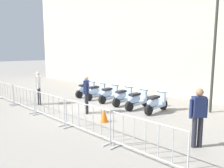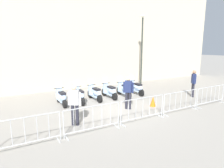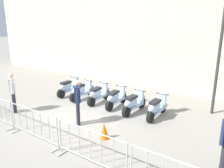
{
  "view_description": "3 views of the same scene",
  "coord_description": "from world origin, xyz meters",
  "views": [
    {
      "loc": [
        7.02,
        -7.0,
        2.72
      ],
      "look_at": [
        -0.23,
        2.25,
        0.99
      ],
      "focal_mm": 34.44,
      "sensor_mm": 36.0,
      "label": 1
    },
    {
      "loc": [
        -5.95,
        -7.73,
        3.29
      ],
      "look_at": [
        0.82,
        1.86,
        0.92
      ],
      "focal_mm": 30.88,
      "sensor_mm": 36.0,
      "label": 2
    },
    {
      "loc": [
        5.1,
        -6.33,
        3.65
      ],
      "look_at": [
        0.41,
        2.18,
        1.01
      ],
      "focal_mm": 34.89,
      "sensor_mm": 36.0,
      "label": 3
    }
  ],
  "objects": [
    {
      "name": "ground_plane",
      "position": [
        0.0,
        0.0,
        0.0
      ],
      "size": [
        120.0,
        120.0,
        0.0
      ],
      "primitive_type": "plane",
      "color": "gray"
    },
    {
      "name": "building_facade",
      "position": [
        0.72,
        6.79,
        6.32
      ],
      "size": [
        28.1,
        5.35,
        12.64
      ],
      "primitive_type": "cube",
      "rotation": [
        0.0,
        0.0,
        -0.11
      ],
      "color": "beige",
      "rests_on": "ground"
    },
    {
      "name": "motorcycle_0",
      "position": [
        -2.29,
        2.29,
        0.45
      ],
      "size": [
        0.57,
        1.73,
        1.24
      ],
      "color": "black",
      "rests_on": "ground"
    },
    {
      "name": "motorcycle_1",
      "position": [
        -1.3,
        2.11,
        0.45
      ],
      "size": [
        0.62,
        1.72,
        1.24
      ],
      "color": "black",
      "rests_on": "ground"
    },
    {
      "name": "motorcycle_2",
      "position": [
        -0.28,
        2.06,
        0.45
      ],
      "size": [
        0.56,
        1.72,
        1.24
      ],
      "color": "black",
      "rests_on": "ground"
    },
    {
      "name": "motorcycle_3",
      "position": [
        0.72,
        1.96,
        0.45
      ],
      "size": [
        0.56,
        1.72,
        1.24
      ],
      "color": "black",
      "rests_on": "ground"
    },
    {
      "name": "motorcycle_4",
      "position": [
        1.7,
        1.73,
        0.45
      ],
      "size": [
        0.62,
        1.72,
        1.24
      ],
      "color": "black",
      "rests_on": "ground"
    },
    {
      "name": "motorcycle_5",
      "position": [
        2.72,
        1.7,
        0.45
      ],
      "size": [
        0.58,
        1.73,
        1.24
      ],
      "color": "black",
      "rests_on": "ground"
    },
    {
      "name": "barrier_segment_0",
      "position": [
        -4.92,
        -1.43,
        0.53
      ],
      "size": [
        2.28,
        0.66,
        1.07
      ],
      "color": "#B2B5B7",
      "rests_on": "ground"
    },
    {
      "name": "barrier_segment_1",
      "position": [
        -2.56,
        -1.68,
        0.53
      ],
      "size": [
        2.28,
        0.66,
        1.07
      ],
      "color": "#B2B5B7",
      "rests_on": "ground"
    },
    {
      "name": "barrier_segment_2",
      "position": [
        -0.21,
        -1.93,
        0.53
      ],
      "size": [
        2.28,
        0.66,
        1.07
      ],
      "color": "#B2B5B7",
      "rests_on": "ground"
    },
    {
      "name": "barrier_segment_3",
      "position": [
        2.15,
        -2.18,
        0.53
      ],
      "size": [
        2.28,
        0.66,
        1.07
      ],
      "color": "#B2B5B7",
      "rests_on": "ground"
    },
    {
      "name": "barrier_segment_4",
      "position": [
        4.51,
        -2.44,
        0.53
      ],
      "size": [
        2.28,
        0.66,
        1.07
      ],
      "color": "#B2B5B7",
      "rests_on": "ground"
    },
    {
      "name": "street_lamp",
      "position": [
        4.67,
        3.31,
        3.36
      ],
      "size": [
        0.36,
        0.36,
        5.53
      ],
      "color": "#2D332D",
      "rests_on": "ground"
    },
    {
      "name": "officer_near_row_end",
      "position": [
        5.31,
        -0.84,
        0.98
      ],
      "size": [
        0.41,
        0.42,
        1.73
      ],
      "color": "#23232D",
      "rests_on": "ground"
    },
    {
      "name": "officer_mid_plaza",
      "position": [
        0.32,
        -0.3,
        0.98
      ],
      "size": [
        0.4,
        0.45,
        1.73
      ],
      "color": "#23232D",
      "rests_on": "ground"
    },
    {
      "name": "officer_by_barriers",
      "position": [
        -2.83,
        -0.65,
        0.98
      ],
      "size": [
        0.44,
        0.4,
        1.73
      ],
      "color": "#23232D",
      "rests_on": "ground"
    },
    {
      "name": "traffic_cone",
      "position": [
        1.72,
        -0.74,
        0.28
      ],
      "size": [
        0.32,
        0.32,
        0.55
      ],
      "primitive_type": "cone",
      "color": "orange",
      "rests_on": "ground"
    }
  ]
}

